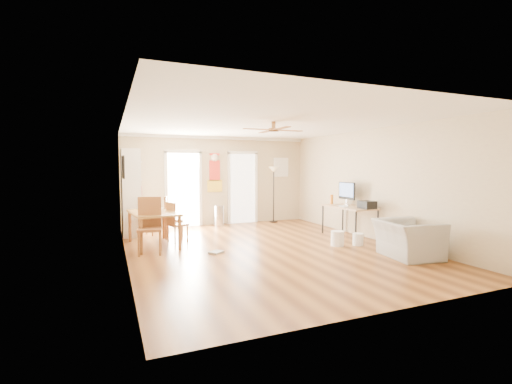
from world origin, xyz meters
name	(u,v)px	position (x,y,z in m)	size (l,w,h in m)	color
floor	(267,249)	(0.00, 0.00, 0.00)	(7.00, 7.00, 0.00)	brown
ceiling	(267,123)	(0.00, 0.00, 2.60)	(5.50, 7.00, 0.00)	silver
wall_back	(219,181)	(0.00, 3.50, 1.30)	(5.50, 0.04, 2.60)	beige
wall_front	(392,202)	(0.00, -3.50, 1.30)	(5.50, 0.04, 2.60)	beige
wall_left	(125,190)	(-2.75, 0.00, 1.30)	(0.04, 7.00, 2.60)	beige
wall_right	(373,184)	(2.75, 0.00, 1.30)	(0.04, 7.00, 2.60)	beige
crown_molding	(267,125)	(0.00, 0.00, 2.56)	(5.50, 7.00, 0.08)	white
kitchen_doorway	(183,190)	(-1.05, 3.48, 1.05)	(0.90, 0.10, 2.10)	white
bathroom_doorway	(242,189)	(0.75, 3.48, 1.05)	(0.80, 0.10, 2.10)	white
wall_decal	(215,172)	(-0.13, 3.48, 1.55)	(0.46, 0.03, 1.10)	red
ac_grille	(281,167)	(2.05, 3.47, 1.70)	(0.50, 0.04, 0.60)	white
framed_poster	(123,167)	(-2.73, 1.40, 1.70)	(0.04, 0.66, 0.48)	black
ceiling_fan	(274,130)	(0.00, -0.30, 2.43)	(1.24, 1.24, 0.20)	#593819
bookshelf	(131,192)	(-2.52, 2.69, 1.07)	(0.43, 0.97, 2.15)	white
dining_table	(153,229)	(-2.15, 1.22, 0.37)	(0.89, 1.48, 0.74)	#A87836
dining_chair_right_a	(174,217)	(-1.60, 1.84, 0.50)	(0.42, 0.42, 1.01)	#A46F35
dining_chair_right_b	(178,222)	(-1.60, 1.39, 0.45)	(0.37, 0.37, 0.91)	#AC7037
dining_chair_near	(150,226)	(-2.30, 0.49, 0.55)	(0.45, 0.45, 1.10)	#956230
dining_chair_far	(143,217)	(-2.26, 2.42, 0.47)	(0.39, 0.39, 0.95)	#A56A35
trash_can	(219,216)	(-0.09, 3.17, 0.30)	(0.27, 0.27, 0.59)	#BDBDC0
torchiere_lamp	(274,194)	(1.68, 3.23, 0.86)	(0.32, 0.32, 1.72)	black
computer_desk	(349,222)	(2.35, 0.37, 0.38)	(0.70, 1.40, 0.75)	tan
imac	(347,194)	(2.47, 0.63, 1.04)	(0.09, 0.62, 0.58)	black
keyboard	(344,206)	(2.20, 0.38, 0.76)	(0.13, 0.39, 0.01)	silver
printer	(367,205)	(2.45, -0.15, 0.84)	(0.30, 0.34, 0.18)	black
orange_bottle	(332,199)	(2.30, 1.03, 0.87)	(0.08, 0.08, 0.24)	orange
wastebasket_a	(358,239)	(1.96, -0.47, 0.13)	(0.23, 0.23, 0.26)	white
wastebasket_b	(337,238)	(1.53, -0.32, 0.16)	(0.28, 0.28, 0.32)	white
floor_cloth	(216,252)	(-1.09, 0.04, 0.02)	(0.26, 0.21, 0.04)	gray
armchair	(408,239)	(2.15, -1.66, 0.35)	(1.07, 0.94, 0.70)	gray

